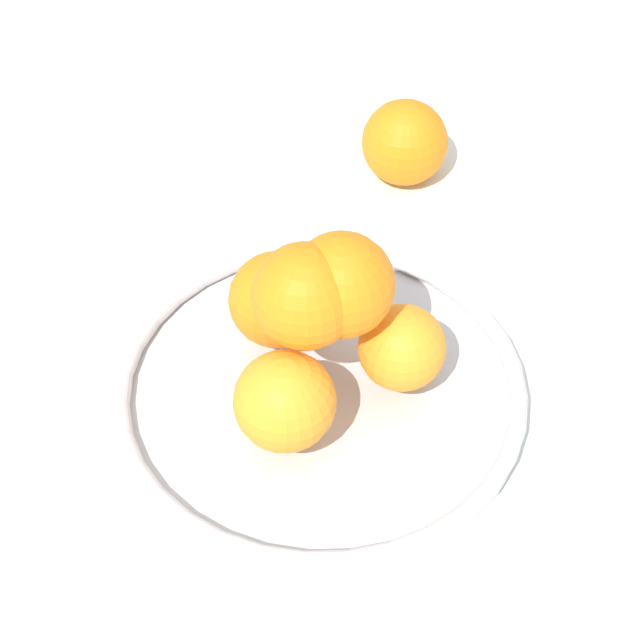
{
  "coord_description": "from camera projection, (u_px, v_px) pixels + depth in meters",
  "views": [
    {
      "loc": [
        0.23,
        -0.45,
        0.65
      ],
      "look_at": [
        0.0,
        0.0,
        0.1
      ],
      "focal_mm": 60.0,
      "sensor_mm": 36.0,
      "label": 1
    }
  ],
  "objects": [
    {
      "name": "ground_plane",
      "position": [
        320.0,
        406.0,
        0.82
      ],
      "size": [
        4.0,
        4.0,
        0.0
      ],
      "primitive_type": "plane",
      "color": "silver"
    },
    {
      "name": "orange_pile",
      "position": [
        318.0,
        323.0,
        0.75
      ],
      "size": [
        0.17,
        0.16,
        0.13
      ],
      "color": "orange",
      "rests_on": "fruit_bowl"
    },
    {
      "name": "fruit_bowl",
      "position": [
        320.0,
        393.0,
        0.81
      ],
      "size": [
        0.31,
        0.31,
        0.03
      ],
      "color": "silver",
      "rests_on": "ground_plane"
    },
    {
      "name": "stray_orange",
      "position": [
        405.0,
        142.0,
        0.98
      ],
      "size": [
        0.08,
        0.08,
        0.08
      ],
      "primitive_type": "sphere",
      "color": "orange",
      "rests_on": "ground_plane"
    }
  ]
}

